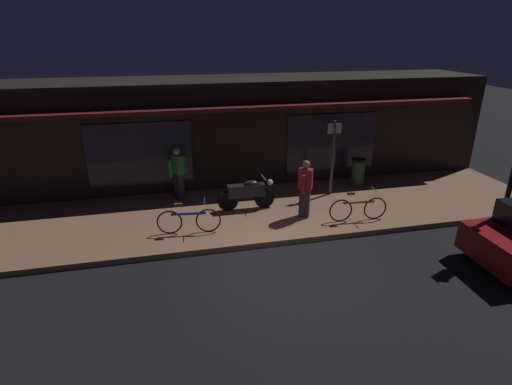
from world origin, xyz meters
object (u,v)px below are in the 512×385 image
(bicycle_extra, at_px, (358,209))
(sign_post, at_px, (333,154))
(person_photographer, at_px, (178,173))
(trash_bin, at_px, (358,172))
(motorcycle, at_px, (247,193))
(person_bystander, at_px, (305,188))
(bicycle_parked, at_px, (189,220))

(bicycle_extra, height_order, sign_post, sign_post)
(bicycle_extra, height_order, person_photographer, person_photographer)
(person_photographer, height_order, trash_bin, person_photographer)
(motorcycle, bearing_deg, person_photographer, 148.24)
(bicycle_extra, distance_m, sign_post, 2.27)
(sign_post, distance_m, trash_bin, 1.61)
(motorcycle, distance_m, bicycle_extra, 3.20)
(bicycle_extra, xyz_separation_m, trash_bin, (1.27, 2.60, 0.11))
(trash_bin, bearing_deg, sign_post, -155.38)
(sign_post, bearing_deg, person_bystander, -134.01)
(motorcycle, height_order, bicycle_parked, motorcycle)
(motorcycle, relative_size, bicycle_extra, 1.03)
(bicycle_extra, xyz_separation_m, person_photographer, (-4.74, 2.68, 0.52))
(motorcycle, xyz_separation_m, sign_post, (2.87, 0.55, 0.86))
(bicycle_extra, bearing_deg, person_bystander, 156.89)
(person_bystander, bearing_deg, trash_bin, 37.49)
(person_bystander, height_order, trash_bin, person_bystander)
(bicycle_parked, distance_m, sign_post, 5.09)
(bicycle_extra, xyz_separation_m, person_bystander, (-1.36, 0.58, 0.52))
(motorcycle, height_order, person_bystander, person_bystander)
(bicycle_parked, bearing_deg, bicycle_extra, -3.61)
(bicycle_extra, bearing_deg, trash_bin, 64.01)
(motorcycle, distance_m, bicycle_parked, 2.17)
(bicycle_parked, relative_size, sign_post, 0.69)
(bicycle_parked, xyz_separation_m, person_photographer, (-0.11, 2.39, 0.52))
(bicycle_parked, distance_m, person_photographer, 2.45)
(bicycle_parked, bearing_deg, person_photographer, 92.72)
(bicycle_extra, height_order, person_bystander, person_bystander)
(person_photographer, bearing_deg, trash_bin, -0.74)
(bicycle_parked, height_order, bicycle_extra, same)
(person_photographer, bearing_deg, bicycle_parked, -87.28)
(bicycle_extra, relative_size, trash_bin, 1.78)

